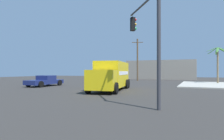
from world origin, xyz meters
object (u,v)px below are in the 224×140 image
object	(u,v)px
utility_pole	(137,59)
delivery_truck	(111,75)
pickup_navy	(45,80)
palm_tree_far	(218,58)
traffic_light_primary	(148,33)

from	to	relation	value
utility_pole	delivery_truck	bearing A→B (deg)	-81.48
pickup_navy	palm_tree_far	xyz separation A→B (m)	(20.90, 14.20, 3.27)
delivery_truck	palm_tree_far	bearing A→B (deg)	54.99
delivery_truck	traffic_light_primary	size ratio (longest dim) A/B	1.33
delivery_truck	pickup_navy	bearing A→B (deg)	172.19
delivery_truck	palm_tree_far	world-z (taller)	palm_tree_far
delivery_truck	utility_pole	distance (m)	19.76
delivery_truck	pickup_navy	distance (m)	10.12
traffic_light_primary	utility_pole	xyz separation A→B (m)	(-8.38, 26.46, 0.23)
palm_tree_far	utility_pole	size ratio (longest dim) A/B	0.65
pickup_navy	palm_tree_far	bearing A→B (deg)	34.19
delivery_truck	utility_pole	xyz separation A→B (m)	(-2.90, 19.34, 2.83)
traffic_light_primary	utility_pole	distance (m)	27.75
traffic_light_primary	pickup_navy	bearing A→B (deg)	151.25
palm_tree_far	utility_pole	bearing A→B (deg)	164.72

